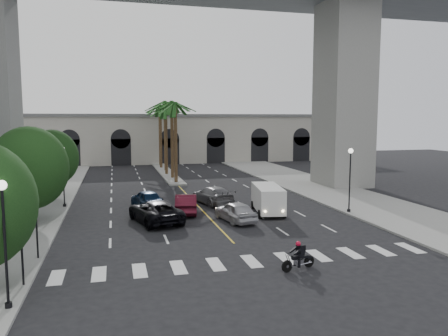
# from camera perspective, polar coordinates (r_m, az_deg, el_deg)

# --- Properties ---
(ground) EXTENTS (140.00, 140.00, 0.00)m
(ground) POSITION_cam_1_polar(r_m,az_deg,el_deg) (25.72, 2.56, -11.04)
(ground) COLOR black
(ground) RESTS_ON ground
(sidewalk_left) EXTENTS (8.00, 100.00, 0.15)m
(sidewalk_left) POSITION_cam_1_polar(r_m,az_deg,el_deg) (40.02, -25.39, -5.19)
(sidewalk_left) COLOR gray
(sidewalk_left) RESTS_ON ground
(sidewalk_right) EXTENTS (8.00, 100.00, 0.15)m
(sidewalk_right) POSITION_cam_1_polar(r_m,az_deg,el_deg) (45.02, 15.49, -3.55)
(sidewalk_right) COLOR gray
(sidewalk_right) RESTS_ON ground
(median) EXTENTS (2.00, 24.00, 0.20)m
(median) POSITION_cam_1_polar(r_m,az_deg,el_deg) (62.36, -7.53, -0.60)
(median) COLOR gray
(median) RESTS_ON ground
(pier_building) EXTENTS (71.00, 10.50, 8.50)m
(pier_building) POSITION_cam_1_polar(r_m,az_deg,el_deg) (78.87, -9.02, 3.89)
(pier_building) COLOR #B1AC9E
(pier_building) RESTS_ON ground
(bridge) EXTENTS (75.00, 13.00, 26.00)m
(bridge) POSITION_cam_1_polar(r_m,az_deg,el_deg) (47.90, -1.19, 19.48)
(bridge) COLOR gray
(bridge) RESTS_ON ground
(palm_a) EXTENTS (3.20, 3.20, 10.30)m
(palm_a) POSITION_cam_1_polar(r_m,az_deg,el_deg) (51.98, -6.39, 7.94)
(palm_a) COLOR #47331E
(palm_a) RESTS_ON ground
(palm_b) EXTENTS (3.20, 3.20, 10.60)m
(palm_b) POSITION_cam_1_polar(r_m,az_deg,el_deg) (55.96, -6.85, 8.11)
(palm_b) COLOR #47331E
(palm_b) RESTS_ON ground
(palm_c) EXTENTS (3.20, 3.20, 10.10)m
(palm_c) POSITION_cam_1_polar(r_m,az_deg,el_deg) (59.89, -7.63, 7.56)
(palm_c) COLOR #47331E
(palm_c) RESTS_ON ground
(palm_d) EXTENTS (3.20, 3.20, 10.90)m
(palm_d) POSITION_cam_1_polar(r_m,az_deg,el_deg) (63.92, -7.74, 8.14)
(palm_d) COLOR #47331E
(palm_d) RESTS_ON ground
(palm_e) EXTENTS (3.20, 3.20, 10.40)m
(palm_e) POSITION_cam_1_polar(r_m,az_deg,el_deg) (67.85, -8.33, 7.65)
(palm_e) COLOR #47331E
(palm_e) RESTS_ON ground
(palm_f) EXTENTS (3.20, 3.20, 10.70)m
(palm_f) POSITION_cam_1_polar(r_m,az_deg,el_deg) (71.87, -8.42, 7.80)
(palm_f) COLOR #47331E
(palm_f) RESTS_ON ground
(street_tree_mid) EXTENTS (5.44, 5.44, 7.21)m
(street_tree_mid) POSITION_cam_1_polar(r_m,az_deg,el_deg) (34.18, -24.04, -0.01)
(street_tree_mid) COLOR #382616
(street_tree_mid) RESTS_ON ground
(street_tree_far) EXTENTS (5.04, 5.04, 6.68)m
(street_tree_far) POSITION_cam_1_polar(r_m,az_deg,el_deg) (46.02, -21.50, 1.25)
(street_tree_far) COLOR #382616
(street_tree_far) RESTS_ON ground
(lamp_post_left_near) EXTENTS (0.40, 0.40, 5.35)m
(lamp_post_left_near) POSITION_cam_1_polar(r_m,az_deg,el_deg) (19.51, -26.75, -7.63)
(lamp_post_left_near) COLOR black
(lamp_post_left_near) RESTS_ON ground
(lamp_post_left_far) EXTENTS (0.40, 0.40, 5.35)m
(lamp_post_left_far) POSITION_cam_1_polar(r_m,az_deg,el_deg) (39.97, -20.26, -0.41)
(lamp_post_left_far) COLOR black
(lamp_post_left_far) RESTS_ON ground
(lamp_post_right) EXTENTS (0.40, 0.40, 5.35)m
(lamp_post_right) POSITION_cam_1_polar(r_m,az_deg,el_deg) (36.78, 16.13, -0.83)
(lamp_post_right) COLOR black
(lamp_post_right) RESTS_ON ground
(traffic_signal_near) EXTENTS (0.25, 0.18, 3.65)m
(traffic_signal_near) POSITION_cam_1_polar(r_m,az_deg,el_deg) (22.03, -24.99, -7.87)
(traffic_signal_near) COLOR black
(traffic_signal_near) RESTS_ON ground
(traffic_signal_far) EXTENTS (0.25, 0.18, 3.65)m
(traffic_signal_far) POSITION_cam_1_polar(r_m,az_deg,el_deg) (25.87, -23.34, -5.72)
(traffic_signal_far) COLOR black
(traffic_signal_far) RESTS_ON ground
(motorcycle_rider) EXTENTS (2.03, 0.78, 1.51)m
(motorcycle_rider) POSITION_cam_1_polar(r_m,az_deg,el_deg) (23.20, 9.80, -11.32)
(motorcycle_rider) COLOR black
(motorcycle_rider) RESTS_ON ground
(car_a) EXTENTS (2.60, 4.77, 1.54)m
(car_a) POSITION_cam_1_polar(r_m,az_deg,el_deg) (33.08, 1.52, -5.68)
(car_a) COLOR #AEADB2
(car_a) RESTS_ON ground
(car_b) EXTENTS (2.46, 5.07, 1.60)m
(car_b) POSITION_cam_1_polar(r_m,az_deg,el_deg) (36.05, -5.00, -4.64)
(car_b) COLOR #490E1C
(car_b) RESTS_ON ground
(car_c) EXTENTS (4.19, 6.49, 1.66)m
(car_c) POSITION_cam_1_polar(r_m,az_deg,el_deg) (33.16, -8.97, -5.62)
(car_c) COLOR black
(car_c) RESTS_ON ground
(car_d) EXTENTS (3.38, 5.89, 1.61)m
(car_d) POSITION_cam_1_polar(r_m,az_deg,el_deg) (39.73, -1.46, -3.57)
(car_d) COLOR slate
(car_d) RESTS_ON ground
(car_e) EXTENTS (2.93, 4.83, 1.54)m
(car_e) POSITION_cam_1_polar(r_m,az_deg,el_deg) (38.85, -10.05, -3.95)
(car_e) COLOR #0E2343
(car_e) RESTS_ON ground
(cargo_van) EXTENTS (2.82, 5.53, 2.25)m
(cargo_van) POSITION_cam_1_polar(r_m,az_deg,el_deg) (35.92, 5.75, -3.95)
(cargo_van) COLOR white
(cargo_van) RESTS_ON ground
(pedestrian_a) EXTENTS (0.71, 0.53, 1.78)m
(pedestrian_a) POSITION_cam_1_polar(r_m,az_deg,el_deg) (28.03, -26.10, -8.02)
(pedestrian_a) COLOR black
(pedestrian_a) RESTS_ON sidewalk_left
(pedestrian_b) EXTENTS (1.02, 1.00, 1.66)m
(pedestrian_b) POSITION_cam_1_polar(r_m,az_deg,el_deg) (31.85, -24.53, -6.36)
(pedestrian_b) COLOR black
(pedestrian_b) RESTS_ON sidewalk_left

